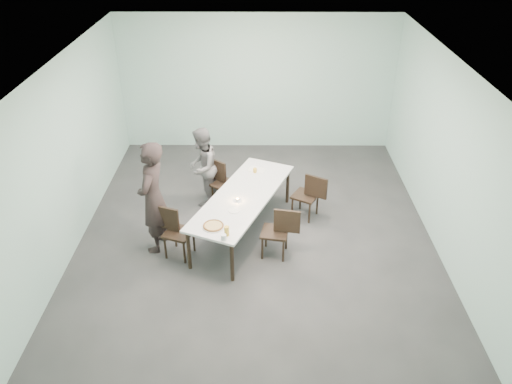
{
  "coord_description": "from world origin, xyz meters",
  "views": [
    {
      "loc": [
        0.05,
        -7.08,
        5.11
      ],
      "look_at": [
        0.0,
        -0.28,
        1.0
      ],
      "focal_mm": 35.0,
      "sensor_mm": 36.0,
      "label": 1
    }
  ],
  "objects_px": {
    "tealight": "(237,200)",
    "chair_near_right": "(280,229)",
    "pizza": "(213,226)",
    "chair_far_right": "(310,193)",
    "table": "(243,198)",
    "side_plate": "(234,211)",
    "diner_near": "(153,198)",
    "chair_far_left": "(222,180)",
    "water_tumbler": "(224,237)",
    "diner_far": "(202,167)",
    "amber_tumbler": "(255,170)",
    "beer_glass": "(227,231)",
    "chair_near_left": "(174,228)"
  },
  "relations": [
    {
      "from": "tealight",
      "to": "water_tumbler",
      "type": "bearing_deg",
      "value": -98.28
    },
    {
      "from": "beer_glass",
      "to": "tealight",
      "type": "height_order",
      "value": "beer_glass"
    },
    {
      "from": "table",
      "to": "chair_far_left",
      "type": "height_order",
      "value": "chair_far_left"
    },
    {
      "from": "chair_near_right",
      "to": "pizza",
      "type": "xyz_separation_m",
      "value": [
        -1.02,
        -0.3,
        0.27
      ]
    },
    {
      "from": "beer_glass",
      "to": "tealight",
      "type": "distance_m",
      "value": 0.97
    },
    {
      "from": "beer_glass",
      "to": "tealight",
      "type": "xyz_separation_m",
      "value": [
        0.12,
        0.96,
        -0.05
      ]
    },
    {
      "from": "chair_near_right",
      "to": "amber_tumbler",
      "type": "distance_m",
      "value": 1.51
    },
    {
      "from": "diner_far",
      "to": "side_plate",
      "type": "bearing_deg",
      "value": 36.02
    },
    {
      "from": "diner_far",
      "to": "amber_tumbler",
      "type": "xyz_separation_m",
      "value": [
        0.98,
        -0.21,
        0.04
      ]
    },
    {
      "from": "diner_near",
      "to": "water_tumbler",
      "type": "xyz_separation_m",
      "value": [
        1.17,
        -0.83,
        -0.16
      ]
    },
    {
      "from": "diner_far",
      "to": "pizza",
      "type": "height_order",
      "value": "diner_far"
    },
    {
      "from": "pizza",
      "to": "tealight",
      "type": "bearing_deg",
      "value": 65.93
    },
    {
      "from": "water_tumbler",
      "to": "chair_far_right",
      "type": "bearing_deg",
      "value": 50.6
    },
    {
      "from": "table",
      "to": "side_plate",
      "type": "relative_size",
      "value": 15.26
    },
    {
      "from": "table",
      "to": "chair_near_left",
      "type": "distance_m",
      "value": 1.26
    },
    {
      "from": "beer_glass",
      "to": "water_tumbler",
      "type": "relative_size",
      "value": 1.67
    },
    {
      "from": "chair_far_left",
      "to": "tealight",
      "type": "height_order",
      "value": "chair_far_left"
    },
    {
      "from": "table",
      "to": "pizza",
      "type": "relative_size",
      "value": 8.08
    },
    {
      "from": "chair_near_right",
      "to": "beer_glass",
      "type": "xyz_separation_m",
      "value": [
        -0.81,
        -0.51,
        0.32
      ]
    },
    {
      "from": "beer_glass",
      "to": "chair_near_right",
      "type": "bearing_deg",
      "value": 32.08
    },
    {
      "from": "chair_far_left",
      "to": "diner_near",
      "type": "xyz_separation_m",
      "value": [
        -0.98,
        -1.36,
        0.45
      ]
    },
    {
      "from": "diner_near",
      "to": "table",
      "type": "bearing_deg",
      "value": 115.34
    },
    {
      "from": "diner_near",
      "to": "tealight",
      "type": "height_order",
      "value": "diner_near"
    },
    {
      "from": "table",
      "to": "beer_glass",
      "type": "distance_m",
      "value": 1.15
    },
    {
      "from": "diner_far",
      "to": "pizza",
      "type": "distance_m",
      "value": 1.96
    },
    {
      "from": "chair_far_right",
      "to": "diner_near",
      "type": "bearing_deg",
      "value": 48.56
    },
    {
      "from": "side_plate",
      "to": "water_tumbler",
      "type": "bearing_deg",
      "value": -98.48
    },
    {
      "from": "diner_far",
      "to": "water_tumbler",
      "type": "height_order",
      "value": "diner_far"
    },
    {
      "from": "beer_glass",
      "to": "diner_near",
      "type": "bearing_deg",
      "value": 149.27
    },
    {
      "from": "pizza",
      "to": "chair_far_right",
      "type": "bearing_deg",
      "value": 41.25
    },
    {
      "from": "chair_far_left",
      "to": "chair_near_left",
      "type": "bearing_deg",
      "value": -75.83
    },
    {
      "from": "diner_near",
      "to": "tealight",
      "type": "bearing_deg",
      "value": 109.34
    },
    {
      "from": "diner_near",
      "to": "chair_near_right",
      "type": "bearing_deg",
      "value": 93.01
    },
    {
      "from": "diner_near",
      "to": "beer_glass",
      "type": "distance_m",
      "value": 1.41
    },
    {
      "from": "side_plate",
      "to": "tealight",
      "type": "height_order",
      "value": "tealight"
    },
    {
      "from": "tealight",
      "to": "chair_near_right",
      "type": "bearing_deg",
      "value": -33.27
    },
    {
      "from": "pizza",
      "to": "water_tumbler",
      "type": "relative_size",
      "value": 3.78
    },
    {
      "from": "amber_tumbler",
      "to": "diner_far",
      "type": "bearing_deg",
      "value": 168.08
    },
    {
      "from": "chair_far_right",
      "to": "pizza",
      "type": "distance_m",
      "value": 2.13
    },
    {
      "from": "chair_near_right",
      "to": "chair_near_left",
      "type": "bearing_deg",
      "value": 10.44
    },
    {
      "from": "water_tumbler",
      "to": "pizza",
      "type": "bearing_deg",
      "value": 118.67
    },
    {
      "from": "water_tumbler",
      "to": "tealight",
      "type": "xyz_separation_m",
      "value": [
        0.16,
        1.07,
        -0.02
      ]
    },
    {
      "from": "side_plate",
      "to": "tealight",
      "type": "distance_m",
      "value": 0.31
    },
    {
      "from": "chair_near_right",
      "to": "water_tumbler",
      "type": "height_order",
      "value": "chair_near_right"
    },
    {
      "from": "water_tumbler",
      "to": "chair_far_left",
      "type": "bearing_deg",
      "value": 94.82
    },
    {
      "from": "table",
      "to": "diner_far",
      "type": "distance_m",
      "value": 1.27
    },
    {
      "from": "chair_near_right",
      "to": "amber_tumbler",
      "type": "height_order",
      "value": "chair_near_right"
    },
    {
      "from": "water_tumbler",
      "to": "diner_far",
      "type": "bearing_deg",
      "value": 103.55
    },
    {
      "from": "chair_near_left",
      "to": "tealight",
      "type": "bearing_deg",
      "value": 43.57
    },
    {
      "from": "chair_near_left",
      "to": "side_plate",
      "type": "relative_size",
      "value": 4.83
    }
  ]
}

